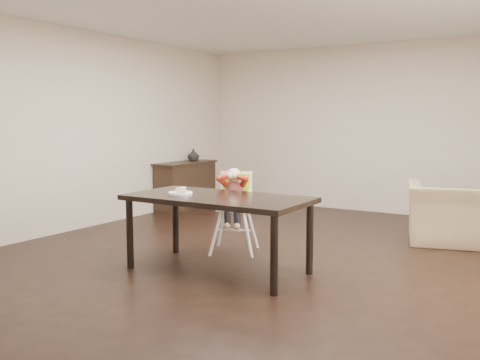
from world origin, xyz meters
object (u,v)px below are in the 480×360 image
at_px(dining_table, 218,204).
at_px(sideboard, 186,185).
at_px(armchair, 457,203).
at_px(high_chair, 235,193).

height_order(dining_table, sideboard, sideboard).
xyz_separation_m(armchair, sideboard, (-4.35, 0.36, -0.10)).
bearing_deg(high_chair, armchair, 17.46).
height_order(dining_table, armchair, armchair).
bearing_deg(sideboard, armchair, -4.79).
relative_size(dining_table, armchair, 1.59).
xyz_separation_m(dining_table, armchair, (1.81, 2.48, -0.17)).
relative_size(armchair, sideboard, 0.90).
distance_m(dining_table, high_chair, 0.81).
bearing_deg(armchair, sideboard, -19.69).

